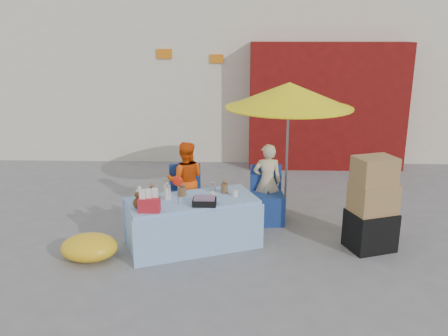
{
  "coord_description": "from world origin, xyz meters",
  "views": [
    {
      "loc": [
        0.39,
        -5.65,
        2.82
      ],
      "look_at": [
        0.18,
        0.6,
        1.0
      ],
      "focal_mm": 38.0,
      "sensor_mm": 36.0,
      "label": 1
    }
  ],
  "objects_px": {
    "vendor_beige": "(267,182)",
    "box_stack": "(372,207)",
    "chair_right": "(267,206)",
    "umbrella": "(289,96)",
    "vendor_orange": "(186,180)",
    "market_table": "(192,222)",
    "chair_left": "(185,205)"
  },
  "relations": [
    {
      "from": "vendor_orange",
      "to": "vendor_beige",
      "type": "relative_size",
      "value": 1.02
    },
    {
      "from": "vendor_beige",
      "to": "box_stack",
      "type": "height_order",
      "value": "box_stack"
    },
    {
      "from": "chair_left",
      "to": "market_table",
      "type": "bearing_deg",
      "value": -81.99
    },
    {
      "from": "vendor_orange",
      "to": "umbrella",
      "type": "bearing_deg",
      "value": -179.04
    },
    {
      "from": "umbrella",
      "to": "vendor_orange",
      "type": "bearing_deg",
      "value": -174.47
    },
    {
      "from": "umbrella",
      "to": "box_stack",
      "type": "height_order",
      "value": "umbrella"
    },
    {
      "from": "vendor_orange",
      "to": "box_stack",
      "type": "xyz_separation_m",
      "value": [
        2.57,
        -1.02,
        -0.02
      ]
    },
    {
      "from": "market_table",
      "to": "vendor_beige",
      "type": "height_order",
      "value": "vendor_beige"
    },
    {
      "from": "market_table",
      "to": "vendor_beige",
      "type": "relative_size",
      "value": 1.6
    },
    {
      "from": "chair_left",
      "to": "box_stack",
      "type": "relative_size",
      "value": 0.67
    },
    {
      "from": "box_stack",
      "to": "vendor_beige",
      "type": "bearing_deg",
      "value": 142.33
    },
    {
      "from": "umbrella",
      "to": "box_stack",
      "type": "bearing_deg",
      "value": -48.88
    },
    {
      "from": "chair_right",
      "to": "umbrella",
      "type": "height_order",
      "value": "umbrella"
    },
    {
      "from": "chair_left",
      "to": "chair_right",
      "type": "height_order",
      "value": "same"
    },
    {
      "from": "vendor_orange",
      "to": "umbrella",
      "type": "distance_m",
      "value": 2.02
    },
    {
      "from": "market_table",
      "to": "umbrella",
      "type": "xyz_separation_m",
      "value": [
        1.36,
        1.15,
        1.55
      ]
    },
    {
      "from": "umbrella",
      "to": "box_stack",
      "type": "xyz_separation_m",
      "value": [
        1.02,
        -1.17,
        -1.3
      ]
    },
    {
      "from": "vendor_beige",
      "to": "box_stack",
      "type": "xyz_separation_m",
      "value": [
        1.32,
        -1.02,
        -0.01
      ]
    },
    {
      "from": "chair_right",
      "to": "vendor_beige",
      "type": "relative_size",
      "value": 0.71
    },
    {
      "from": "chair_right",
      "to": "box_stack",
      "type": "height_order",
      "value": "box_stack"
    },
    {
      "from": "chair_left",
      "to": "box_stack",
      "type": "xyz_separation_m",
      "value": [
        2.57,
        -0.89,
        0.33
      ]
    },
    {
      "from": "chair_right",
      "to": "umbrella",
      "type": "xyz_separation_m",
      "value": [
        0.3,
        0.28,
        1.64
      ]
    },
    {
      "from": "chair_right",
      "to": "market_table",
      "type": "bearing_deg",
      "value": -145.12
    },
    {
      "from": "chair_right",
      "to": "umbrella",
      "type": "bearing_deg",
      "value": 38.78
    },
    {
      "from": "chair_left",
      "to": "vendor_orange",
      "type": "relative_size",
      "value": 0.7
    },
    {
      "from": "vendor_beige",
      "to": "chair_right",
      "type": "bearing_deg",
      "value": 84.9
    },
    {
      "from": "market_table",
      "to": "vendor_beige",
      "type": "bearing_deg",
      "value": 21.86
    },
    {
      "from": "vendor_beige",
      "to": "chair_left",
      "type": "bearing_deg",
      "value": 1.56
    },
    {
      "from": "box_stack",
      "to": "chair_left",
      "type": "bearing_deg",
      "value": 161.0
    },
    {
      "from": "market_table",
      "to": "box_stack",
      "type": "relative_size",
      "value": 1.5
    },
    {
      "from": "chair_right",
      "to": "box_stack",
      "type": "relative_size",
      "value": 0.67
    },
    {
      "from": "chair_right",
      "to": "vendor_orange",
      "type": "relative_size",
      "value": 0.7
    }
  ]
}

